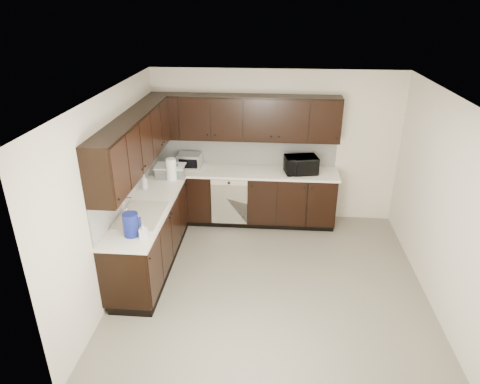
% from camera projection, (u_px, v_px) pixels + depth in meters
% --- Properties ---
extents(floor, '(4.00, 4.00, 0.00)m').
position_uv_depth(floor, '(270.00, 283.00, 5.73)').
color(floor, gray).
rests_on(floor, ground).
extents(ceiling, '(4.00, 4.00, 0.00)m').
position_uv_depth(ceiling, '(277.00, 96.00, 4.69)').
color(ceiling, white).
rests_on(ceiling, wall_back).
extents(wall_back, '(4.00, 0.02, 2.50)m').
position_uv_depth(wall_back, '(275.00, 147.00, 7.03)').
color(wall_back, beige).
rests_on(wall_back, floor).
extents(wall_left, '(0.02, 4.00, 2.50)m').
position_uv_depth(wall_left, '(114.00, 193.00, 5.36)').
color(wall_left, beige).
rests_on(wall_left, floor).
extents(wall_right, '(0.02, 4.00, 2.50)m').
position_uv_depth(wall_right, '(442.00, 205.00, 5.06)').
color(wall_right, beige).
rests_on(wall_right, floor).
extents(wall_front, '(4.00, 0.02, 2.50)m').
position_uv_depth(wall_front, '(271.00, 307.00, 3.40)').
color(wall_front, beige).
rests_on(wall_front, floor).
extents(lower_cabinets, '(3.00, 2.80, 0.90)m').
position_uv_depth(lower_cabinets, '(208.00, 215.00, 6.64)').
color(lower_cabinets, black).
rests_on(lower_cabinets, floor).
extents(countertop, '(3.03, 2.83, 0.04)m').
position_uv_depth(countertop, '(206.00, 185.00, 6.43)').
color(countertop, white).
rests_on(countertop, lower_cabinets).
extents(backsplash, '(3.00, 2.80, 0.48)m').
position_uv_depth(backsplash, '(194.00, 163.00, 6.53)').
color(backsplash, silver).
rests_on(backsplash, countertop).
extents(upper_cabinets, '(3.00, 2.80, 0.70)m').
position_uv_depth(upper_cabinets, '(199.00, 128.00, 6.17)').
color(upper_cabinets, black).
rests_on(upper_cabinets, wall_back).
extents(dishwasher, '(0.58, 0.04, 0.78)m').
position_uv_depth(dishwasher, '(229.00, 199.00, 6.84)').
color(dishwasher, beige).
rests_on(dishwasher, lower_cabinets).
extents(sink, '(0.54, 0.82, 0.42)m').
position_uv_depth(sink, '(141.00, 221.00, 5.48)').
color(sink, beige).
rests_on(sink, countertop).
extents(microwave, '(0.56, 0.43, 0.28)m').
position_uv_depth(microwave, '(301.00, 165.00, 6.75)').
color(microwave, black).
rests_on(microwave, countertop).
extents(soap_bottle_a, '(0.09, 0.09, 0.19)m').
position_uv_depth(soap_bottle_a, '(143.00, 231.00, 4.93)').
color(soap_bottle_a, gray).
rests_on(soap_bottle_a, countertop).
extents(soap_bottle_b, '(0.10, 0.10, 0.22)m').
position_uv_depth(soap_bottle_b, '(145.00, 182.00, 6.21)').
color(soap_bottle_b, gray).
rests_on(soap_bottle_b, countertop).
extents(toaster_oven, '(0.38, 0.29, 0.23)m').
position_uv_depth(toaster_oven, '(190.00, 161.00, 6.98)').
color(toaster_oven, silver).
rests_on(toaster_oven, countertop).
extents(storage_bin, '(0.47, 0.37, 0.17)m').
position_uv_depth(storage_bin, '(170.00, 171.00, 6.65)').
color(storage_bin, silver).
rests_on(storage_bin, countertop).
extents(blue_pitcher, '(0.23, 0.23, 0.28)m').
position_uv_depth(blue_pitcher, '(131.00, 225.00, 4.98)').
color(blue_pitcher, '#0F1E92').
rests_on(blue_pitcher, countertop).
extents(teal_tumbler, '(0.10, 0.10, 0.19)m').
position_uv_depth(teal_tumbler, '(176.00, 171.00, 6.64)').
color(teal_tumbler, '#0B7F79').
rests_on(teal_tumbler, countertop).
extents(paper_towel_roll, '(0.20, 0.20, 0.34)m').
position_uv_depth(paper_towel_roll, '(171.00, 169.00, 6.50)').
color(paper_towel_roll, white).
rests_on(paper_towel_roll, countertop).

